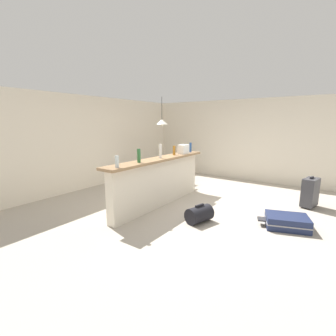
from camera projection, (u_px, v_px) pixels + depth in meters
The scene contains 17 objects.
ground_plane at pixel (191, 204), 5.39m from camera, with size 13.00×13.00×0.05m, color #ADA393.
wall_back at pixel (100, 142), 6.89m from camera, with size 6.60×0.10×2.50m, color silver.
wall_right at pixel (231, 139), 7.76m from camera, with size 0.10×6.00×2.50m, color silver.
partition_half_wall at pixel (159, 183), 5.19m from camera, with size 2.80×0.20×1.00m, color silver.
bar_countertop at pixel (159, 159), 5.09m from camera, with size 2.96×0.40×0.05m, color #93704C.
bottle_clear at pixel (117, 162), 4.01m from camera, with size 0.07×0.07×0.20m, color silver.
bottle_green at pixel (139, 156), 4.52m from camera, with size 0.07×0.07×0.26m, color #2D6B38.
bottle_white at pixel (160, 151), 5.06m from camera, with size 0.06×0.06×0.30m, color silver.
bottle_amber at pixel (174, 150), 5.55m from camera, with size 0.06×0.06×0.21m, color #9E661E.
bottle_blue at pixel (190, 147), 6.06m from camera, with size 0.06×0.06×0.24m, color #284C89.
grocery_bag at pixel (183, 149), 5.76m from camera, with size 0.26×0.18×0.22m, color silver.
dining_table at pixel (164, 162), 6.96m from camera, with size 1.10×0.80×0.74m.
dining_chair_near_partition at pixel (178, 169), 6.67m from camera, with size 0.47×0.47×0.93m.
pendant_lamp at pixel (162, 122), 6.79m from camera, with size 0.34×0.34×0.81m.
suitcase_flat_navy at pixel (287, 222), 4.13m from camera, with size 0.70×0.89×0.22m.
duffel_bag_black at pixel (199, 214), 4.36m from camera, with size 0.55×0.43×0.34m.
suitcase_upright_charcoal at pixel (310, 192), 5.11m from camera, with size 0.48×0.32×0.67m.
Camera 1 is at (-4.48, -2.56, 1.81)m, focal length 25.55 mm.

